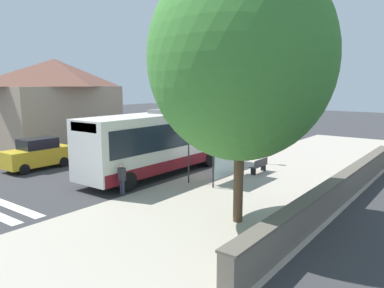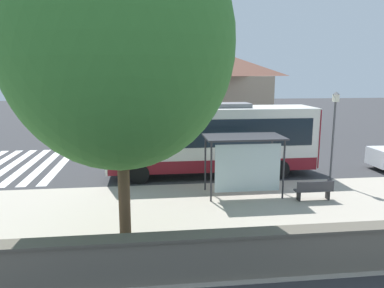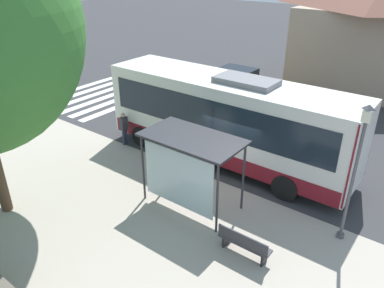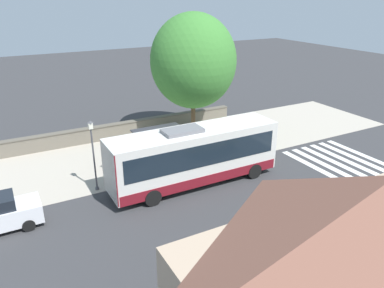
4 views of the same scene
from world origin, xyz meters
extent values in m
plane|color=#353538|center=(0.00, 0.00, 0.00)|extent=(120.00, 120.00, 0.00)
cube|color=#ADA393|center=(-4.50, 0.00, 0.01)|extent=(9.00, 44.00, 0.02)
cube|color=silver|center=(5.00, 9.50, 0.00)|extent=(9.00, 0.50, 0.01)
cube|color=silver|center=(5.00, 10.45, 0.00)|extent=(9.00, 0.50, 0.01)
cube|color=silver|center=(5.00, 11.40, 0.00)|extent=(9.00, 0.50, 0.01)
cube|color=silver|center=(5.00, 12.35, 0.00)|extent=(9.00, 0.50, 0.01)
cube|color=silver|center=(5.00, 13.30, 0.00)|extent=(9.00, 0.50, 0.01)
cube|color=silver|center=(5.00, 14.25, 0.00)|extent=(9.00, 0.50, 0.01)
cube|color=tan|center=(15.76, -1.43, 2.57)|extent=(6.07, 9.68, 5.13)
cube|color=silver|center=(1.66, 0.97, 2.03)|extent=(2.59, 10.87, 3.16)
cube|color=black|center=(1.66, 0.97, 2.44)|extent=(2.63, 10.00, 1.39)
cube|color=maroon|center=(1.66, 0.97, 0.77)|extent=(2.63, 10.65, 0.63)
cube|color=maroon|center=(1.66, -4.44, 2.03)|extent=(2.63, 0.06, 3.04)
cube|color=black|center=(1.66, 6.36, 3.30)|extent=(1.94, 0.08, 0.44)
cube|color=slate|center=(1.66, 0.15, 3.72)|extent=(1.29, 2.39, 0.22)
cylinder|color=black|center=(0.45, 4.77, 0.50)|extent=(0.30, 1.00, 1.00)
cylinder|color=black|center=(2.88, 4.77, 0.50)|extent=(0.30, 1.00, 1.00)
cylinder|color=black|center=(0.45, -2.40, 0.50)|extent=(0.30, 1.00, 1.00)
cylinder|color=black|center=(2.88, -2.40, 0.50)|extent=(0.30, 1.00, 1.00)
cylinder|color=#2D2D33|center=(-1.02, -1.45, 1.29)|extent=(0.08, 0.08, 2.58)
cylinder|color=#2D2D33|center=(-1.02, 1.70, 1.29)|extent=(0.08, 0.08, 2.58)
cylinder|color=#2D2D33|center=(-2.62, -1.45, 1.29)|extent=(0.08, 0.08, 2.58)
cylinder|color=#2D2D33|center=(-2.62, 1.70, 1.29)|extent=(0.08, 0.08, 2.58)
cube|color=#2D2D33|center=(-1.82, 0.13, 2.62)|extent=(1.90, 3.45, 0.08)
cube|color=silver|center=(-2.60, 0.13, 1.42)|extent=(0.03, 2.84, 2.07)
cylinder|color=#2D3347|center=(-0.03, 5.52, 0.39)|extent=(0.12, 0.12, 0.77)
cylinder|color=#2D3347|center=(0.13, 5.52, 0.39)|extent=(0.12, 0.12, 0.77)
cube|color=#333338|center=(0.05, 5.52, 1.09)|extent=(0.34, 0.22, 0.63)
sphere|color=tan|center=(0.05, 5.52, 1.51)|extent=(0.21, 0.21, 0.21)
cube|color=#333338|center=(-2.97, -2.69, 0.45)|extent=(0.40, 1.63, 0.06)
cube|color=#333338|center=(-3.14, -2.69, 0.68)|extent=(0.04, 1.63, 0.40)
cube|color=black|center=(-2.97, -3.34, 0.23)|extent=(0.32, 0.06, 0.45)
cube|color=black|center=(-2.97, -2.03, 0.23)|extent=(0.32, 0.06, 0.45)
cylinder|color=#4C4C51|center=(-0.45, -4.73, 0.08)|extent=(0.24, 0.24, 0.16)
cylinder|color=#4C4C51|center=(-0.45, -4.73, 2.01)|extent=(0.10, 0.10, 4.01)
cube|color=silver|center=(-0.45, -4.73, 4.19)|extent=(0.24, 0.24, 0.35)
pyramid|color=#4C4C51|center=(-0.45, -4.73, 4.43)|extent=(0.28, 0.28, 0.14)
cube|color=gold|center=(8.75, 4.72, 0.79)|extent=(1.71, 4.12, 1.04)
cube|color=black|center=(8.75, 4.62, 1.63)|extent=(1.46, 2.14, 0.64)
cylinder|color=black|center=(7.94, 6.06, 0.32)|extent=(0.22, 0.64, 0.64)
cylinder|color=black|center=(9.56, 6.06, 0.32)|extent=(0.22, 0.64, 0.64)
cylinder|color=black|center=(7.94, 3.39, 0.32)|extent=(0.22, 0.64, 0.64)
cylinder|color=black|center=(9.56, 3.39, 0.32)|extent=(0.22, 0.64, 0.64)
camera|label=1|loc=(-13.06, 17.32, 5.32)|focal=35.00mm
camera|label=2|loc=(-17.58, 4.33, 5.38)|focal=35.00mm
camera|label=3|loc=(-10.71, -6.59, 8.01)|focal=35.00mm
camera|label=4|loc=(20.27, -9.28, 11.34)|focal=35.00mm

